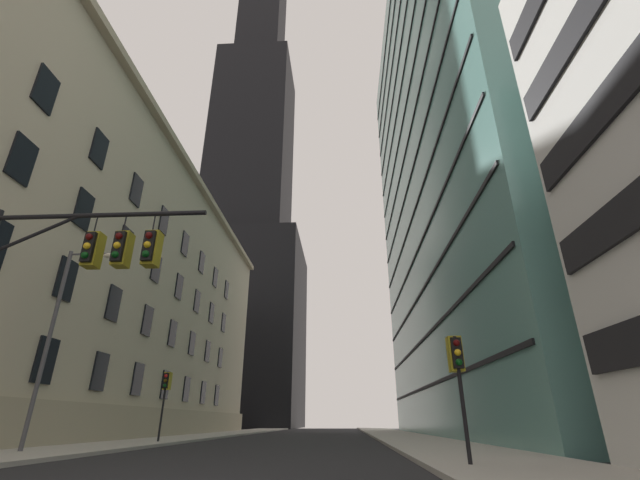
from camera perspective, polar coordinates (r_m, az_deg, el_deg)
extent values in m
cube|color=#BCAF93|center=(39.91, -28.86, -4.48)|extent=(12.44, 61.18, 24.55)
cube|color=tan|center=(41.86, -18.04, 10.51)|extent=(0.70, 61.18, 0.60)
cube|color=tan|center=(35.26, -23.14, -22.03)|extent=(0.50, 61.18, 2.20)
cube|color=black|center=(25.39, -33.40, -13.54)|extent=(0.14, 1.40, 2.20)
cube|color=black|center=(29.57, -27.86, -15.57)|extent=(0.14, 1.40, 2.20)
cube|color=black|center=(33.97, -23.65, -17.00)|extent=(0.14, 1.40, 2.20)
cube|color=black|center=(38.52, -20.37, -18.03)|extent=(0.14, 1.40, 2.20)
cube|color=black|center=(43.17, -17.77, -18.81)|extent=(0.14, 1.40, 2.20)
cube|color=black|center=(47.89, -15.66, -19.41)|extent=(0.14, 1.40, 2.20)
cube|color=black|center=(52.66, -13.92, -19.88)|extent=(0.14, 1.40, 2.20)
cube|color=black|center=(26.18, -31.37, -4.59)|extent=(0.14, 1.40, 2.20)
cube|color=black|center=(30.26, -26.36, -7.77)|extent=(0.14, 1.40, 2.20)
cube|color=black|center=(34.57, -22.51, -10.13)|extent=(0.14, 1.40, 2.20)
cube|color=black|center=(39.05, -19.50, -11.93)|extent=(0.14, 1.40, 2.20)
cube|color=black|center=(43.64, -17.08, -13.34)|extent=(0.14, 1.40, 2.20)
cube|color=black|center=(48.32, -15.11, -14.46)|extent=(0.14, 1.40, 2.20)
cube|color=black|center=(53.05, -13.47, -15.36)|extent=(0.14, 1.40, 2.20)
cube|color=black|center=(24.13, -35.58, 8.94)|extent=(0.14, 1.40, 2.20)
cube|color=black|center=(27.60, -29.56, 3.65)|extent=(0.14, 1.40, 2.20)
cube|color=black|center=(31.49, -25.00, -0.43)|extent=(0.14, 1.40, 2.20)
cube|color=black|center=(35.66, -21.48, -3.59)|extent=(0.14, 1.40, 2.20)
cube|color=black|center=(40.01, -18.69, -6.06)|extent=(0.14, 1.40, 2.20)
cube|color=black|center=(44.51, -16.44, -8.03)|extent=(0.14, 1.40, 2.20)
cube|color=black|center=(49.10, -14.59, -9.63)|extent=(0.14, 1.40, 2.20)
cube|color=black|center=(53.76, -13.05, -10.94)|extent=(0.14, 1.40, 2.20)
cube|color=black|center=(26.34, -33.36, 16.77)|extent=(0.14, 1.40, 2.20)
cube|color=black|center=(29.55, -27.92, 10.93)|extent=(0.14, 1.40, 2.20)
cube|color=black|center=(33.21, -23.77, 6.24)|extent=(0.14, 1.40, 2.20)
cube|color=black|center=(37.19, -20.53, 2.50)|extent=(0.14, 1.40, 2.20)
cube|color=black|center=(41.38, -17.95, -0.52)|extent=(0.14, 1.40, 2.20)
cube|color=black|center=(45.74, -15.85, -2.97)|extent=(0.14, 1.40, 2.20)
cube|color=black|center=(50.22, -14.11, -4.98)|extent=(0.14, 1.40, 2.20)
cube|color=black|center=(54.79, -12.65, -6.66)|extent=(0.14, 1.40, 2.20)
cube|color=black|center=(96.63, -11.06, -12.07)|extent=(27.80, 27.80, 39.45)
cube|color=black|center=(116.07, -9.19, 12.02)|extent=(19.46, 19.46, 57.38)
cube|color=slate|center=(49.49, 19.74, 10.95)|extent=(14.12, 46.36, 56.20)
cube|color=black|center=(39.78, 14.34, -18.85)|extent=(0.12, 45.36, 0.24)
cube|color=black|center=(40.26, 13.76, -13.19)|extent=(0.12, 45.36, 0.24)
cube|color=black|center=(41.12, 13.22, -7.72)|extent=(0.12, 45.36, 0.24)
cube|color=black|center=(42.34, 12.73, -2.51)|extent=(0.12, 45.36, 0.24)
cube|color=black|center=(43.90, 12.27, 2.37)|extent=(0.12, 45.36, 0.24)
cube|color=black|center=(45.75, 11.84, 6.88)|extent=(0.12, 45.36, 0.24)
cube|color=black|center=(47.87, 11.44, 11.02)|extent=(0.12, 45.36, 0.24)
cube|color=black|center=(50.22, 11.07, 14.79)|extent=(0.12, 45.36, 0.24)
cube|color=black|center=(52.76, 10.72, 18.20)|extent=(0.12, 45.36, 0.24)
cube|color=black|center=(55.48, 10.39, 21.30)|extent=(0.12, 45.36, 0.24)
cube|color=black|center=(58.35, 10.08, 24.09)|extent=(0.12, 45.36, 0.24)
cube|color=black|center=(61.34, 9.79, 26.62)|extent=(0.12, 45.36, 0.24)
cube|color=black|center=(64.44, 9.51, 28.91)|extent=(0.12, 45.36, 0.24)
cylinder|color=black|center=(13.96, -27.76, 3.01)|extent=(6.33, 0.14, 0.14)
cylinder|color=black|center=(14.80, -34.53, 0.54)|extent=(2.61, 0.10, 1.33)
cylinder|color=black|center=(13.88, -28.27, 1.88)|extent=(0.04, 0.04, 0.60)
cube|color=black|center=(13.61, -28.87, -0.98)|extent=(0.30, 0.30, 0.90)
cube|color=olive|center=(13.74, -28.52, -1.25)|extent=(0.40, 0.40, 1.04)
sphere|color=#450808|center=(13.58, -28.97, 0.37)|extent=(0.20, 0.20, 0.20)
sphere|color=yellow|center=(13.49, -29.20, -0.72)|extent=(0.20, 0.20, 0.20)
sphere|color=#083D10|center=(13.39, -29.43, -1.82)|extent=(0.20, 0.20, 0.20)
cylinder|color=black|center=(13.45, -25.09, 2.02)|extent=(0.04, 0.04, 0.60)
cube|color=black|center=(13.17, -25.65, -0.93)|extent=(0.30, 0.30, 0.90)
cube|color=olive|center=(13.31, -25.32, -1.21)|extent=(0.40, 0.40, 1.04)
sphere|color=#450808|center=(13.14, -25.75, 0.47)|extent=(0.20, 0.20, 0.20)
sphere|color=yellow|center=(13.04, -25.96, -0.66)|extent=(0.20, 0.20, 0.20)
sphere|color=#083D10|center=(12.95, -26.18, -1.80)|extent=(0.20, 0.20, 0.20)
cylinder|color=black|center=(13.06, -21.72, 2.17)|extent=(0.04, 0.04, 0.60)
cube|color=black|center=(12.78, -22.22, -0.87)|extent=(0.30, 0.30, 0.90)
cube|color=olive|center=(12.92, -21.92, -1.16)|extent=(0.40, 0.40, 1.04)
sphere|color=#450808|center=(12.75, -22.31, 0.57)|extent=(0.20, 0.20, 0.20)
sphere|color=yellow|center=(12.65, -22.50, -0.59)|extent=(0.20, 0.20, 0.20)
sphere|color=#083D10|center=(12.55, -22.70, -1.77)|extent=(0.20, 0.20, 0.20)
cylinder|color=black|center=(13.55, 18.81, -19.60)|extent=(0.12, 0.12, 3.46)
cube|color=black|center=(13.66, 18.12, -14.48)|extent=(0.30, 0.30, 0.90)
cube|color=olive|center=(13.83, 17.95, -14.60)|extent=(0.40, 0.40, 1.04)
sphere|color=#450808|center=(13.55, 18.13, -13.21)|extent=(0.20, 0.20, 0.20)
sphere|color=yellow|center=(13.51, 18.28, -14.37)|extent=(0.20, 0.20, 0.20)
sphere|color=#083D10|center=(13.47, 18.44, -15.54)|extent=(0.20, 0.20, 0.20)
cylinder|color=black|center=(28.93, -20.65, -20.42)|extent=(0.12, 0.12, 3.90)
cube|color=black|center=(29.01, -20.23, -17.59)|extent=(0.30, 0.30, 0.90)
cube|color=olive|center=(29.17, -20.10, -17.63)|extent=(0.40, 0.40, 1.04)
sphere|color=red|center=(28.89, -20.27, -17.00)|extent=(0.20, 0.20, 0.20)
sphere|color=#4B3A08|center=(28.86, -20.35, -17.55)|extent=(0.20, 0.20, 0.20)
sphere|color=#083D10|center=(28.84, -20.44, -18.10)|extent=(0.20, 0.20, 0.20)
cylinder|color=#47474C|center=(22.14, -33.12, -11.58)|extent=(0.18, 0.18, 8.50)
cylinder|color=#47474C|center=(22.57, -28.88, -1.69)|extent=(1.92, 0.10, 0.10)
ellipsoid|color=#EFE5C6|center=(22.05, -26.81, -1.91)|extent=(0.56, 0.32, 0.24)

